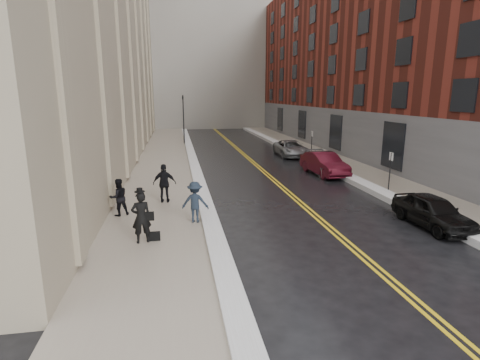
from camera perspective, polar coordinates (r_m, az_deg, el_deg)
name	(u,v)px	position (r m, az deg, el deg)	size (l,w,h in m)	color
ground	(295,269)	(11.97, 8.38, -13.25)	(160.00, 160.00, 0.00)	black
sidewalk_left	(162,170)	(26.71, -11.77, 1.47)	(4.00, 64.00, 0.15)	gray
sidewalk_right	(343,164)	(29.46, 15.49, 2.32)	(3.00, 64.00, 0.15)	gray
lane_stripe_a	(258,168)	(27.33, 2.80, 1.83)	(0.12, 64.00, 0.01)	gold
lane_stripe_b	(261,168)	(27.39, 3.29, 1.85)	(0.12, 64.00, 0.01)	gold
snow_ridge_left	(195,168)	(26.70, -6.84, 1.77)	(0.70, 60.80, 0.26)	white
snow_ridge_right	(320,164)	(28.71, 12.15, 2.39)	(0.85, 60.80, 0.30)	white
building_right	(403,53)	(39.43, 23.57, 17.35)	(14.00, 50.00, 18.00)	maroon
tower_far_right	(262,6)	(79.93, 3.42, 24.99)	(22.00, 18.00, 44.00)	slate
traffic_signal	(183,116)	(40.25, -8.61, 9.69)	(0.18, 0.15, 5.20)	black
parking_sign_near	(390,168)	(21.79, 21.91, 1.68)	(0.06, 0.35, 2.23)	black
parking_sign_far	(312,141)	(32.48, 10.88, 5.80)	(0.06, 0.35, 2.23)	black
car_black	(433,211)	(17.00, 27.28, -4.25)	(1.55, 3.84, 1.31)	black
car_maroon	(324,164)	(25.53, 12.70, 2.44)	(1.58, 4.54, 1.50)	#490D19
car_silver_near	(324,163)	(26.17, 12.66, 2.56)	(1.92, 4.73, 1.37)	#A5A7AD
car_silver_far	(291,148)	(32.86, 7.76, 4.79)	(2.24, 4.87, 1.35)	gray
pedestrian_main	(141,217)	(13.52, -14.82, -5.53)	(0.67, 0.44, 1.84)	black
pedestrian_a	(119,197)	(16.82, -18.00, -2.51)	(0.79, 0.61, 1.62)	black
pedestrian_b	(195,202)	(15.29, -6.86, -3.35)	(1.09, 0.63, 1.69)	#1A2330
pedestrian_c	(165,183)	(18.31, -11.43, -0.50)	(1.10, 0.46, 1.87)	black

